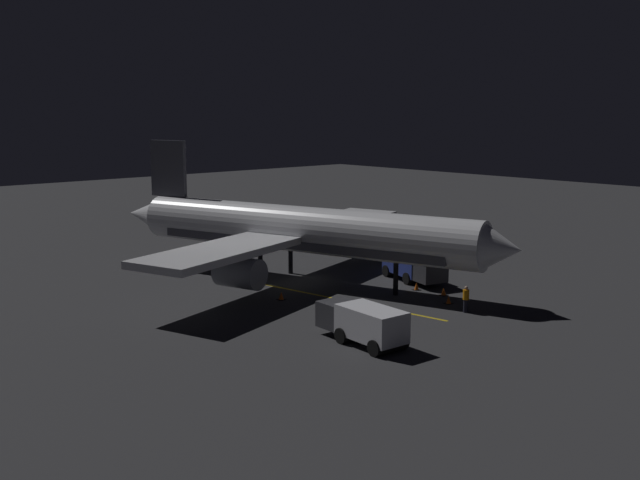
{
  "coord_description": "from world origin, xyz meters",
  "views": [
    {
      "loc": [
        35.44,
        41.18,
        12.77
      ],
      "look_at": [
        0.0,
        2.0,
        3.5
      ],
      "focal_mm": 41.13,
      "sensor_mm": 36.0,
      "label": 1
    }
  ],
  "objects_px": {
    "airliner": "(296,231)",
    "ground_crew_worker": "(466,299)",
    "traffic_cone_near_left": "(281,296)",
    "traffic_cone_far": "(449,300)",
    "traffic_cone_under_wing": "(444,292)",
    "traffic_cone_near_right": "(416,287)",
    "baggage_truck": "(363,323)",
    "catering_truck": "(412,265)"
  },
  "relations": [
    {
      "from": "traffic_cone_near_right",
      "to": "traffic_cone_far",
      "type": "bearing_deg",
      "value": 71.28
    },
    {
      "from": "catering_truck",
      "to": "baggage_truck",
      "type": "bearing_deg",
      "value": 31.09
    },
    {
      "from": "baggage_truck",
      "to": "catering_truck",
      "type": "relative_size",
      "value": 0.92
    },
    {
      "from": "traffic_cone_near_left",
      "to": "traffic_cone_near_right",
      "type": "bearing_deg",
      "value": 153.88
    },
    {
      "from": "traffic_cone_under_wing",
      "to": "traffic_cone_far",
      "type": "height_order",
      "value": "same"
    },
    {
      "from": "traffic_cone_near_right",
      "to": "traffic_cone_under_wing",
      "type": "distance_m",
      "value": 2.32
    },
    {
      "from": "airliner",
      "to": "baggage_truck",
      "type": "distance_m",
      "value": 16.08
    },
    {
      "from": "airliner",
      "to": "traffic_cone_far",
      "type": "bearing_deg",
      "value": 105.27
    },
    {
      "from": "airliner",
      "to": "baggage_truck",
      "type": "xyz_separation_m",
      "value": [
        7.08,
        14.18,
        -2.71
      ]
    },
    {
      "from": "traffic_cone_far",
      "to": "traffic_cone_near_right",
      "type": "bearing_deg",
      "value": -108.72
    },
    {
      "from": "airliner",
      "to": "traffic_cone_under_wing",
      "type": "relative_size",
      "value": 61.41
    },
    {
      "from": "traffic_cone_near_right",
      "to": "traffic_cone_under_wing",
      "type": "height_order",
      "value": "same"
    },
    {
      "from": "traffic_cone_near_left",
      "to": "traffic_cone_under_wing",
      "type": "height_order",
      "value": "same"
    },
    {
      "from": "traffic_cone_near_right",
      "to": "traffic_cone_near_left",
      "type": "bearing_deg",
      "value": -26.12
    },
    {
      "from": "ground_crew_worker",
      "to": "traffic_cone_far",
      "type": "relative_size",
      "value": 3.16
    },
    {
      "from": "ground_crew_worker",
      "to": "traffic_cone_near_left",
      "type": "relative_size",
      "value": 3.16
    },
    {
      "from": "ground_crew_worker",
      "to": "traffic_cone_under_wing",
      "type": "relative_size",
      "value": 3.16
    },
    {
      "from": "baggage_truck",
      "to": "traffic_cone_near_right",
      "type": "bearing_deg",
      "value": -152.42
    },
    {
      "from": "traffic_cone_near_left",
      "to": "traffic_cone_far",
      "type": "bearing_deg",
      "value": 132.43
    },
    {
      "from": "airliner",
      "to": "ground_crew_worker",
      "type": "relative_size",
      "value": 19.41
    },
    {
      "from": "catering_truck",
      "to": "ground_crew_worker",
      "type": "relative_size",
      "value": 3.67
    },
    {
      "from": "traffic_cone_near_left",
      "to": "traffic_cone_near_right",
      "type": "xyz_separation_m",
      "value": [
        -9.04,
        4.43,
        0.0
      ]
    },
    {
      "from": "traffic_cone_under_wing",
      "to": "catering_truck",
      "type": "bearing_deg",
      "value": -111.94
    },
    {
      "from": "baggage_truck",
      "to": "airliner",
      "type": "bearing_deg",
      "value": -116.54
    },
    {
      "from": "traffic_cone_near_left",
      "to": "traffic_cone_under_wing",
      "type": "relative_size",
      "value": 1.0
    },
    {
      "from": "baggage_truck",
      "to": "traffic_cone_near_left",
      "type": "height_order",
      "value": "baggage_truck"
    },
    {
      "from": "catering_truck",
      "to": "ground_crew_worker",
      "type": "xyz_separation_m",
      "value": [
        4.28,
        8.22,
        -0.34
      ]
    },
    {
      "from": "baggage_truck",
      "to": "traffic_cone_near_left",
      "type": "bearing_deg",
      "value": -104.26
    },
    {
      "from": "ground_crew_worker",
      "to": "traffic_cone_far",
      "type": "xyz_separation_m",
      "value": [
        -0.9,
        -2.07,
        -0.64
      ]
    },
    {
      "from": "traffic_cone_near_left",
      "to": "traffic_cone_far",
      "type": "relative_size",
      "value": 1.0
    },
    {
      "from": "airliner",
      "to": "baggage_truck",
      "type": "height_order",
      "value": "airliner"
    },
    {
      "from": "traffic_cone_near_left",
      "to": "ground_crew_worker",
      "type": "bearing_deg",
      "value": 122.92
    },
    {
      "from": "baggage_truck",
      "to": "traffic_cone_far",
      "type": "xyz_separation_m",
      "value": [
        -10.37,
        -2.14,
        -0.89
      ]
    },
    {
      "from": "baggage_truck",
      "to": "traffic_cone_far",
      "type": "bearing_deg",
      "value": -168.33
    },
    {
      "from": "traffic_cone_near_left",
      "to": "traffic_cone_far",
      "type": "distance_m",
      "value": 11.39
    },
    {
      "from": "traffic_cone_near_left",
      "to": "traffic_cone_far",
      "type": "height_order",
      "value": "same"
    },
    {
      "from": "catering_truck",
      "to": "traffic_cone_under_wing",
      "type": "bearing_deg",
      "value": 68.06
    },
    {
      "from": "baggage_truck",
      "to": "traffic_cone_far",
      "type": "relative_size",
      "value": 10.72
    },
    {
      "from": "ground_crew_worker",
      "to": "traffic_cone_near_right",
      "type": "distance_m",
      "value": 6.49
    },
    {
      "from": "airliner",
      "to": "baggage_truck",
      "type": "bearing_deg",
      "value": 63.46
    },
    {
      "from": "baggage_truck",
      "to": "traffic_cone_near_right",
      "type": "xyz_separation_m",
      "value": [
        -11.72,
        -6.12,
        -0.89
      ]
    },
    {
      "from": "baggage_truck",
      "to": "catering_truck",
      "type": "bearing_deg",
      "value": -148.91
    }
  ]
}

